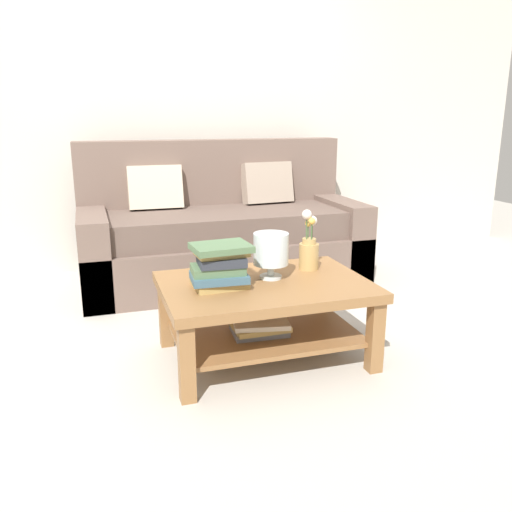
{
  "coord_description": "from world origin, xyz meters",
  "views": [
    {
      "loc": [
        -0.83,
        -2.84,
        1.26
      ],
      "look_at": [
        0.01,
        -0.24,
        0.52
      ],
      "focal_mm": 37.04,
      "sensor_mm": 36.0,
      "label": 1
    }
  ],
  "objects_px": {
    "couch": "(221,234)",
    "glass_hurricane_vase": "(271,250)",
    "coffee_table": "(265,304)",
    "book_stack_main": "(220,266)",
    "flower_pitcher": "(309,249)"
  },
  "relations": [
    {
      "from": "couch",
      "to": "glass_hurricane_vase",
      "type": "xyz_separation_m",
      "value": [
        -0.07,
        -1.35,
        0.21
      ]
    },
    {
      "from": "couch",
      "to": "coffee_table",
      "type": "bearing_deg",
      "value": -95.21
    },
    {
      "from": "couch",
      "to": "book_stack_main",
      "type": "xyz_separation_m",
      "value": [
        -0.36,
        -1.42,
        0.17
      ]
    },
    {
      "from": "couch",
      "to": "flower_pitcher",
      "type": "height_order",
      "value": "couch"
    },
    {
      "from": "glass_hurricane_vase",
      "to": "flower_pitcher",
      "type": "xyz_separation_m",
      "value": [
        0.25,
        0.09,
        -0.03
      ]
    },
    {
      "from": "couch",
      "to": "glass_hurricane_vase",
      "type": "bearing_deg",
      "value": -93.16
    },
    {
      "from": "coffee_table",
      "to": "book_stack_main",
      "type": "distance_m",
      "value": 0.33
    },
    {
      "from": "coffee_table",
      "to": "book_stack_main",
      "type": "xyz_separation_m",
      "value": [
        -0.24,
        -0.01,
        0.23
      ]
    },
    {
      "from": "book_stack_main",
      "to": "flower_pitcher",
      "type": "bearing_deg",
      "value": 16.29
    },
    {
      "from": "book_stack_main",
      "to": "flower_pitcher",
      "type": "distance_m",
      "value": 0.57
    },
    {
      "from": "couch",
      "to": "coffee_table",
      "type": "height_order",
      "value": "couch"
    },
    {
      "from": "couch",
      "to": "glass_hurricane_vase",
      "type": "distance_m",
      "value": 1.37
    },
    {
      "from": "coffee_table",
      "to": "flower_pitcher",
      "type": "distance_m",
      "value": 0.42
    },
    {
      "from": "coffee_table",
      "to": "flower_pitcher",
      "type": "bearing_deg",
      "value": 25.94
    },
    {
      "from": "couch",
      "to": "glass_hurricane_vase",
      "type": "height_order",
      "value": "couch"
    }
  ]
}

